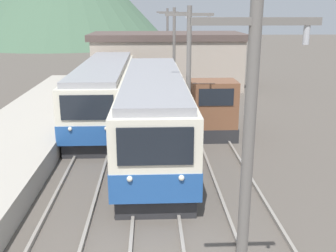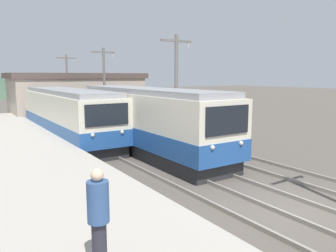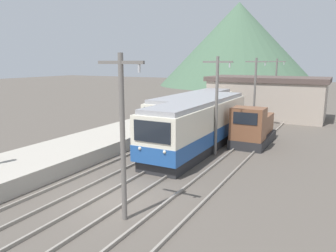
# 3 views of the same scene
# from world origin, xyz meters

# --- Properties ---
(commuter_train_left) EXTENTS (2.84, 13.27, 3.42)m
(commuter_train_left) POSITION_xyz_m (-2.60, 15.36, 1.60)
(commuter_train_left) COLOR #28282B
(commuter_train_left) RESTS_ON ground
(commuter_train_center) EXTENTS (2.84, 13.07, 3.61)m
(commuter_train_center) POSITION_xyz_m (0.20, 9.83, 1.68)
(commuter_train_center) COLOR #28282B
(commuter_train_center) RESTS_ON ground
(shunting_locomotive) EXTENTS (2.40, 5.40, 3.00)m
(shunting_locomotive) POSITION_xyz_m (3.20, 13.17, 1.21)
(shunting_locomotive) COLOR #28282B
(shunting_locomotive) RESTS_ON ground
(catenary_mast_near) EXTENTS (2.00, 0.20, 6.52)m
(catenary_mast_near) POSITION_xyz_m (1.71, -1.30, 3.57)
(catenary_mast_near) COLOR slate
(catenary_mast_near) RESTS_ON ground
(catenary_mast_mid) EXTENTS (2.00, 0.20, 6.52)m
(catenary_mast_mid) POSITION_xyz_m (1.71, 9.10, 3.57)
(catenary_mast_mid) COLOR slate
(catenary_mast_mid) RESTS_ON ground
(catenary_mast_far) EXTENTS (2.00, 0.20, 6.52)m
(catenary_mast_far) POSITION_xyz_m (1.71, 19.50, 3.57)
(catenary_mast_far) COLOR slate
(catenary_mast_far) RESTS_ON ground
(catenary_mast_distant) EXTENTS (2.00, 0.20, 6.52)m
(catenary_mast_distant) POSITION_xyz_m (1.71, 29.91, 3.57)
(catenary_mast_distant) COLOR slate
(catenary_mast_distant) RESTS_ON ground
(station_building) EXTENTS (12.60, 6.30, 4.53)m
(station_building) POSITION_xyz_m (1.50, 26.00, 2.29)
(station_building) COLOR #AD9E8E
(station_building) RESTS_ON ground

